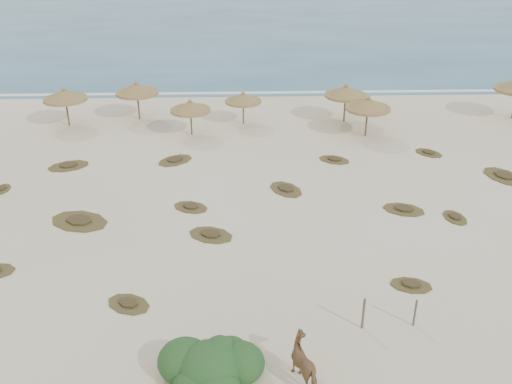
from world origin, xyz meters
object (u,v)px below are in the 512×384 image
bush (211,368)px  palapa_1 (137,89)px  palapa_0 (65,95)px  horse (307,363)px

bush → palapa_1: bearing=103.5°
palapa_0 → horse: palapa_0 is taller
horse → bush: bearing=-25.5°
palapa_1 → bush: bearing=-76.5°
palapa_1 → bush: (6.29, -26.17, -1.75)m
palapa_0 → horse: size_ratio=1.92×
palapa_1 → bush: 26.97m
palapa_0 → bush: palapa_0 is taller
palapa_0 → bush: bearing=-65.9°
palapa_1 → bush: palapa_1 is taller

